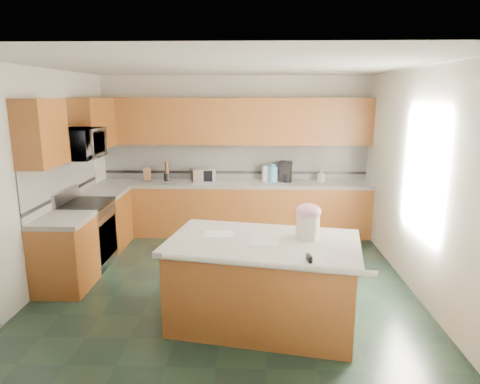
{
  "coord_description": "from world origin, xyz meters",
  "views": [
    {
      "loc": [
        0.32,
        -5.14,
        2.36
      ],
      "look_at": [
        0.15,
        0.35,
        1.12
      ],
      "focal_mm": 32.0,
      "sensor_mm": 36.0,
      "label": 1
    }
  ],
  "objects_px": {
    "toaster_oven": "(203,175)",
    "knife_block": "(147,175)",
    "coffee_maker": "(286,171)",
    "island_top": "(263,243)",
    "soap_bottle_island": "(306,224)",
    "treat_jar": "(308,227)",
    "island_base": "(263,285)"
  },
  "relations": [
    {
      "from": "island_top",
      "to": "soap_bottle_island",
      "type": "distance_m",
      "value": 0.48
    },
    {
      "from": "knife_block",
      "to": "coffee_maker",
      "type": "xyz_separation_m",
      "value": [
        2.38,
        0.03,
        0.06
      ]
    },
    {
      "from": "treat_jar",
      "to": "knife_block",
      "type": "height_order",
      "value": "treat_jar"
    },
    {
      "from": "island_top",
      "to": "treat_jar",
      "type": "relative_size",
      "value": 7.7
    },
    {
      "from": "toaster_oven",
      "to": "coffee_maker",
      "type": "relative_size",
      "value": 1.12
    },
    {
      "from": "island_base",
      "to": "soap_bottle_island",
      "type": "height_order",
      "value": "soap_bottle_island"
    },
    {
      "from": "island_base",
      "to": "knife_block",
      "type": "relative_size",
      "value": 8.09
    },
    {
      "from": "island_top",
      "to": "island_base",
      "type": "bearing_deg",
      "value": 10.72
    },
    {
      "from": "island_top",
      "to": "soap_bottle_island",
      "type": "relative_size",
      "value": 5.82
    },
    {
      "from": "treat_jar",
      "to": "knife_block",
      "type": "xyz_separation_m",
      "value": [
        -2.39,
        2.97,
        -0.01
      ]
    },
    {
      "from": "island_top",
      "to": "soap_bottle_island",
      "type": "height_order",
      "value": "soap_bottle_island"
    },
    {
      "from": "island_top",
      "to": "toaster_oven",
      "type": "bearing_deg",
      "value": 118.35
    },
    {
      "from": "toaster_oven",
      "to": "knife_block",
      "type": "bearing_deg",
      "value": 161.26
    },
    {
      "from": "knife_block",
      "to": "coffee_maker",
      "type": "relative_size",
      "value": 0.65
    },
    {
      "from": "island_top",
      "to": "toaster_oven",
      "type": "distance_m",
      "value": 3.2
    },
    {
      "from": "island_top",
      "to": "treat_jar",
      "type": "distance_m",
      "value": 0.49
    },
    {
      "from": "knife_block",
      "to": "toaster_oven",
      "type": "xyz_separation_m",
      "value": [
        0.96,
        0.0,
        -0.0
      ]
    },
    {
      "from": "treat_jar",
      "to": "toaster_oven",
      "type": "relative_size",
      "value": 0.64
    },
    {
      "from": "coffee_maker",
      "to": "toaster_oven",
      "type": "bearing_deg",
      "value": -165.64
    },
    {
      "from": "treat_jar",
      "to": "toaster_oven",
      "type": "height_order",
      "value": "treat_jar"
    },
    {
      "from": "knife_block",
      "to": "toaster_oven",
      "type": "bearing_deg",
      "value": -17.07
    },
    {
      "from": "treat_jar",
      "to": "knife_block",
      "type": "bearing_deg",
      "value": 117.62
    },
    {
      "from": "coffee_maker",
      "to": "treat_jar",
      "type": "bearing_deg",
      "value": -76.7
    },
    {
      "from": "island_base",
      "to": "toaster_oven",
      "type": "xyz_separation_m",
      "value": [
        -0.97,
        3.04,
        0.6
      ]
    },
    {
      "from": "island_top",
      "to": "treat_jar",
      "type": "xyz_separation_m",
      "value": [
        0.46,
        0.08,
        0.16
      ]
    },
    {
      "from": "island_base",
      "to": "knife_block",
      "type": "xyz_separation_m",
      "value": [
        -1.93,
        3.04,
        0.6
      ]
    },
    {
      "from": "island_base",
      "to": "toaster_oven",
      "type": "distance_m",
      "value": 3.25
    },
    {
      "from": "island_base",
      "to": "coffee_maker",
      "type": "height_order",
      "value": "coffee_maker"
    },
    {
      "from": "island_top",
      "to": "knife_block",
      "type": "height_order",
      "value": "knife_block"
    },
    {
      "from": "soap_bottle_island",
      "to": "coffee_maker",
      "type": "xyz_separation_m",
      "value": [
        0.01,
        3.02,
        0.01
      ]
    },
    {
      "from": "knife_block",
      "to": "toaster_oven",
      "type": "distance_m",
      "value": 0.96
    },
    {
      "from": "soap_bottle_island",
      "to": "coffee_maker",
      "type": "relative_size",
      "value": 0.95
    }
  ]
}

